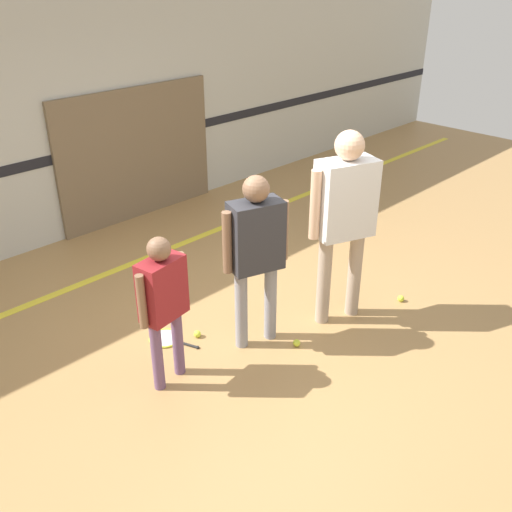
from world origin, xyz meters
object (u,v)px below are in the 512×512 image
at_px(person_student_left, 163,296).
at_px(tennis_ball_by_spare_racket, 197,334).
at_px(tennis_ball_near_instructor, 297,343).
at_px(person_instructor, 256,245).
at_px(person_student_right, 345,209).
at_px(racket_spare_on_floor, 167,339).
at_px(tennis_ball_stray_left, 401,298).

distance_m(person_student_left, tennis_ball_by_spare_racket, 0.99).
relative_size(person_student_left, tennis_ball_near_instructor, 19.82).
relative_size(tennis_ball_near_instructor, tennis_ball_by_spare_racket, 1.00).
distance_m(person_instructor, person_student_right, 0.90).
distance_m(person_instructor, person_student_left, 0.91).
bearing_deg(person_student_left, person_student_right, -22.00).
relative_size(person_instructor, tennis_ball_near_instructor, 24.07).
bearing_deg(tennis_ball_near_instructor, racket_spare_on_floor, 130.25).
bearing_deg(person_instructor, tennis_ball_by_spare_racket, 147.87).
bearing_deg(racket_spare_on_floor, tennis_ball_stray_left, 40.71).
relative_size(person_student_right, tennis_ball_stray_left, 27.92).
xyz_separation_m(person_instructor, tennis_ball_near_instructor, (0.20, -0.32, -0.95)).
bearing_deg(person_student_left, racket_spare_on_floor, 46.64).
relative_size(person_student_left, racket_spare_on_floor, 2.46).
distance_m(person_student_right, tennis_ball_stray_left, 1.33).
bearing_deg(person_student_right, tennis_ball_near_instructor, 24.98).
height_order(person_instructor, person_student_right, person_student_right).
relative_size(person_instructor, tennis_ball_by_spare_racket, 24.07).
xyz_separation_m(racket_spare_on_floor, tennis_ball_by_spare_racket, (0.22, -0.17, 0.02)).
xyz_separation_m(racket_spare_on_floor, tennis_ball_stray_left, (2.09, -1.16, 0.02)).
bearing_deg(person_student_left, person_instructor, -16.86).
distance_m(tennis_ball_near_instructor, tennis_ball_by_spare_racket, 0.92).
distance_m(person_student_left, tennis_ball_stray_left, 2.62).
distance_m(person_instructor, tennis_ball_near_instructor, 1.02).
distance_m(racket_spare_on_floor, tennis_ball_stray_left, 2.39).
relative_size(person_student_right, tennis_ball_near_instructor, 27.92).
bearing_deg(racket_spare_on_floor, person_student_left, -54.48).
height_order(racket_spare_on_floor, tennis_ball_near_instructor, tennis_ball_near_instructor).
height_order(person_student_left, person_student_right, person_student_right).
bearing_deg(tennis_ball_by_spare_racket, tennis_ball_stray_left, -27.97).
bearing_deg(tennis_ball_stray_left, tennis_ball_by_spare_racket, 152.03).
bearing_deg(tennis_ball_near_instructor, tennis_ball_stray_left, -10.78).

